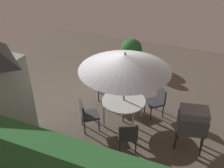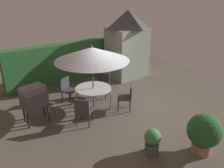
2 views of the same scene
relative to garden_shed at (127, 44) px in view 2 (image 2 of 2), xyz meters
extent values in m
plane|color=brown|center=(-2.10, -2.36, -1.56)|extent=(11.00, 11.00, 0.00)
cube|color=#28602D|center=(-2.10, 1.14, -0.70)|extent=(6.22, 0.52, 1.72)
cube|color=gray|center=(0.00, 0.00, -0.43)|extent=(1.71, 1.34, 2.26)
pyramid|color=#33383D|center=(0.00, 0.00, 1.10)|extent=(1.81, 1.42, 0.79)
cube|color=slate|center=(-0.01, 0.66, -0.68)|extent=(0.71, 0.04, 1.76)
cylinder|color=white|center=(-2.96, -1.81, -0.81)|extent=(1.21, 1.21, 0.04)
cylinder|color=beige|center=(-3.39, -2.23, -1.19)|extent=(0.05, 0.05, 0.73)
cylinder|color=beige|center=(-2.54, -2.23, -1.19)|extent=(0.05, 0.05, 0.73)
cylinder|color=beige|center=(-3.39, -1.38, -1.19)|extent=(0.05, 0.05, 0.73)
cylinder|color=beige|center=(-2.54, -1.38, -1.19)|extent=(0.05, 0.05, 0.73)
cylinder|color=#4C4C51|center=(-2.96, -1.81, -0.48)|extent=(0.04, 0.04, 2.16)
cone|color=gray|center=(-2.96, -1.81, 0.39)|extent=(2.41, 2.41, 0.43)
sphere|color=#4C4C51|center=(-2.96, -1.81, 0.63)|extent=(0.06, 0.06, 0.06)
cube|color=#47474C|center=(-4.86, -1.51, -0.78)|extent=(0.79, 0.63, 0.45)
cube|color=slate|center=(-4.86, -1.51, -0.46)|extent=(0.75, 0.60, 0.20)
cylinder|color=#262628|center=(-5.17, -1.72, -1.28)|extent=(0.06, 0.06, 0.55)
cylinder|color=#262628|center=(-4.55, -1.72, -1.28)|extent=(0.06, 0.06, 0.55)
cylinder|color=#262628|center=(-5.17, -1.30, -1.28)|extent=(0.06, 0.06, 0.55)
cylinder|color=#262628|center=(-4.55, -1.30, -1.28)|extent=(0.06, 0.06, 0.55)
cube|color=#38383D|center=(-2.15, -2.49, -1.11)|extent=(0.65, 0.65, 0.06)
cube|color=#38383D|center=(-1.99, -2.63, -0.88)|extent=(0.33, 0.38, 0.45)
cylinder|color=#2C2C30|center=(-2.13, -2.77, -1.33)|extent=(0.04, 0.04, 0.45)
cylinder|color=#2C2C30|center=(-1.87, -2.47, -1.33)|extent=(0.04, 0.04, 0.45)
cylinder|color=#2C2C30|center=(-2.43, -2.52, -1.33)|extent=(0.04, 0.04, 0.45)
cylinder|color=#2C2C30|center=(-2.17, -2.21, -1.33)|extent=(0.04, 0.04, 0.45)
cube|color=#38383D|center=(-2.21, -1.20, -1.11)|extent=(0.65, 0.65, 0.06)
cube|color=#38383D|center=(-2.04, -1.07, -0.88)|extent=(0.33, 0.39, 0.45)
cylinder|color=#2C2C30|center=(-1.93, -1.23, -1.33)|extent=(0.04, 0.04, 0.45)
cylinder|color=#2C2C30|center=(-2.18, -0.92, -1.33)|extent=(0.04, 0.04, 0.45)
cylinder|color=#2C2C30|center=(-2.24, -1.48, -1.33)|extent=(0.04, 0.04, 0.45)
cylinder|color=#2C2C30|center=(-2.49, -1.17, -1.33)|extent=(0.04, 0.04, 0.45)
cube|color=#38383D|center=(-3.41, -0.87, -1.11)|extent=(0.61, 0.61, 0.06)
cube|color=#38383D|center=(-3.50, -0.68, -0.88)|extent=(0.44, 0.24, 0.45)
cylinder|color=#2C2C30|center=(-3.32, -0.61, -1.33)|extent=(0.04, 0.04, 0.45)
cylinder|color=#2C2C30|center=(-3.68, -0.78, -1.33)|extent=(0.04, 0.04, 0.45)
cylinder|color=#2C2C30|center=(-3.14, -0.97, -1.33)|extent=(0.04, 0.04, 0.45)
cylinder|color=#2C2C30|center=(-3.50, -1.14, -1.33)|extent=(0.04, 0.04, 0.45)
cube|color=#38383D|center=(-3.69, -2.46, -1.11)|extent=(0.65, 0.65, 0.06)
cube|color=#38383D|center=(-3.84, -2.60, -0.88)|extent=(0.35, 0.37, 0.45)
cylinder|color=#2C2C30|center=(-3.97, -2.45, -1.33)|extent=(0.04, 0.04, 0.45)
cylinder|color=#2C2C30|center=(-3.70, -2.75, -1.33)|extent=(0.04, 0.04, 0.45)
cylinder|color=#2C2C30|center=(-3.67, -2.18, -1.33)|extent=(0.04, 0.04, 0.45)
cylinder|color=#2C2C30|center=(-3.40, -2.48, -1.33)|extent=(0.04, 0.04, 0.45)
cylinder|color=#936651|center=(-1.98, -5.36, -1.41)|extent=(0.48, 0.48, 0.30)
sphere|color=#235628|center=(-1.98, -5.36, -0.90)|extent=(0.84, 0.84, 0.84)
cylinder|color=#4C4C51|center=(-3.00, -4.64, -1.41)|extent=(0.35, 0.35, 0.30)
sphere|color=#3D8442|center=(-3.00, -4.64, -1.08)|extent=(0.41, 0.41, 0.41)
camera|label=1|loc=(-4.93, 3.80, 3.42)|focal=42.10mm
camera|label=2|loc=(-6.42, -7.64, 2.22)|focal=35.12mm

